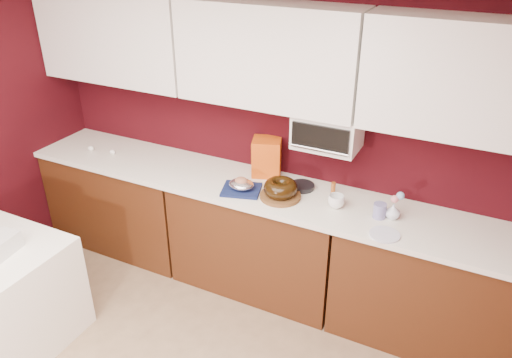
{
  "coord_description": "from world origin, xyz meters",
  "views": [
    {
      "loc": [
        1.43,
        -1.0,
        2.68
      ],
      "look_at": [
        0.03,
        1.84,
        1.02
      ],
      "focal_mm": 35.0,
      "sensor_mm": 36.0,
      "label": 1
    }
  ],
  "objects_px": {
    "bundt_cake": "(281,188)",
    "blue_jar": "(380,211)",
    "foil_ham_nest": "(241,184)",
    "toaster_oven": "(328,130)",
    "coffee_mug": "(336,200)",
    "flower_vase": "(393,211)",
    "pandoro_box": "(267,157)"
  },
  "relations": [
    {
      "from": "coffee_mug",
      "to": "flower_vase",
      "type": "distance_m",
      "value": 0.38
    },
    {
      "from": "toaster_oven",
      "to": "blue_jar",
      "type": "height_order",
      "value": "toaster_oven"
    },
    {
      "from": "coffee_mug",
      "to": "toaster_oven",
      "type": "bearing_deg",
      "value": 129.7
    },
    {
      "from": "pandoro_box",
      "to": "coffee_mug",
      "type": "relative_size",
      "value": 2.65
    },
    {
      "from": "toaster_oven",
      "to": "foil_ham_nest",
      "type": "bearing_deg",
      "value": -152.71
    },
    {
      "from": "coffee_mug",
      "to": "flower_vase",
      "type": "height_order",
      "value": "flower_vase"
    },
    {
      "from": "toaster_oven",
      "to": "bundt_cake",
      "type": "relative_size",
      "value": 1.84
    },
    {
      "from": "pandoro_box",
      "to": "bundt_cake",
      "type": "bearing_deg",
      "value": -69.15
    },
    {
      "from": "foil_ham_nest",
      "to": "pandoro_box",
      "type": "bearing_deg",
      "value": 81.83
    },
    {
      "from": "blue_jar",
      "to": "flower_vase",
      "type": "distance_m",
      "value": 0.09
    },
    {
      "from": "toaster_oven",
      "to": "flower_vase",
      "type": "height_order",
      "value": "toaster_oven"
    },
    {
      "from": "coffee_mug",
      "to": "flower_vase",
      "type": "bearing_deg",
      "value": 4.27
    },
    {
      "from": "foil_ham_nest",
      "to": "bundt_cake",
      "type": "bearing_deg",
      "value": 7.11
    },
    {
      "from": "pandoro_box",
      "to": "blue_jar",
      "type": "distance_m",
      "value": 0.98
    },
    {
      "from": "toaster_oven",
      "to": "bundt_cake",
      "type": "bearing_deg",
      "value": -135.1
    },
    {
      "from": "pandoro_box",
      "to": "coffee_mug",
      "type": "bearing_deg",
      "value": -39.95
    },
    {
      "from": "foil_ham_nest",
      "to": "toaster_oven",
      "type": "bearing_deg",
      "value": 27.29
    },
    {
      "from": "bundt_cake",
      "to": "flower_vase",
      "type": "xyz_separation_m",
      "value": [
        0.78,
        0.08,
        -0.02
      ]
    },
    {
      "from": "foil_ham_nest",
      "to": "coffee_mug",
      "type": "xyz_separation_m",
      "value": [
        0.7,
        0.09,
        0.0
      ]
    },
    {
      "from": "bundt_cake",
      "to": "foil_ham_nest",
      "type": "xyz_separation_m",
      "value": [
        -0.3,
        -0.04,
        -0.03
      ]
    },
    {
      "from": "pandoro_box",
      "to": "blue_jar",
      "type": "height_order",
      "value": "pandoro_box"
    },
    {
      "from": "bundt_cake",
      "to": "blue_jar",
      "type": "distance_m",
      "value": 0.7
    },
    {
      "from": "foil_ham_nest",
      "to": "coffee_mug",
      "type": "height_order",
      "value": "coffee_mug"
    },
    {
      "from": "bundt_cake",
      "to": "pandoro_box",
      "type": "xyz_separation_m",
      "value": [
        -0.25,
        0.29,
        0.07
      ]
    },
    {
      "from": "foil_ham_nest",
      "to": "flower_vase",
      "type": "distance_m",
      "value": 1.09
    },
    {
      "from": "pandoro_box",
      "to": "flower_vase",
      "type": "bearing_deg",
      "value": -31.13
    },
    {
      "from": "blue_jar",
      "to": "flower_vase",
      "type": "relative_size",
      "value": 0.86
    },
    {
      "from": "bundt_cake",
      "to": "blue_jar",
      "type": "height_order",
      "value": "bundt_cake"
    },
    {
      "from": "flower_vase",
      "to": "pandoro_box",
      "type": "bearing_deg",
      "value": 168.25
    },
    {
      "from": "blue_jar",
      "to": "coffee_mug",
      "type": "bearing_deg",
      "value": -179.88
    },
    {
      "from": "bundt_cake",
      "to": "coffee_mug",
      "type": "bearing_deg",
      "value": 7.34
    },
    {
      "from": "bundt_cake",
      "to": "pandoro_box",
      "type": "distance_m",
      "value": 0.39
    }
  ]
}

